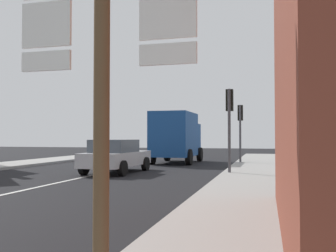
{
  "coord_description": "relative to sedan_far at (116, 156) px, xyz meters",
  "views": [
    {
      "loc": [
        6.98,
        -3.7,
        1.58
      ],
      "look_at": [
        3.51,
        9.54,
        1.99
      ],
      "focal_mm": 40.29,
      "sensor_mm": 36.0,
      "label": 1
    }
  ],
  "objects": [
    {
      "name": "sedan_far",
      "position": [
        0.0,
        0.0,
        0.0
      ],
      "size": [
        2.08,
        4.26,
        1.47
      ],
      "color": "#B7BABF",
      "rests_on": "ground"
    },
    {
      "name": "sidewalk_right",
      "position": [
        6.05,
        -3.9,
        -0.69
      ],
      "size": [
        2.72,
        44.0,
        0.14
      ],
      "primitive_type": "cube",
      "color": "#9E9B96",
      "rests_on": "ground"
    },
    {
      "name": "route_sign_post",
      "position": [
        5.1,
        -12.58,
        1.15
      ],
      "size": [
        1.66,
        0.14,
        3.2
      ],
      "color": "brown",
      "rests_on": "ground"
    },
    {
      "name": "delivery_truck",
      "position": [
        1.12,
        6.84,
        0.89
      ],
      "size": [
        2.51,
        5.01,
        3.05
      ],
      "color": "#19478C",
      "rests_on": "ground"
    },
    {
      "name": "lane_centre_stripe",
      "position": [
        -0.5,
        -5.9,
        -0.75
      ],
      "size": [
        0.16,
        12.0,
        0.01
      ],
      "primitive_type": "cube",
      "color": "silver",
      "rests_on": "ground"
    },
    {
      "name": "ground_plane",
      "position": [
        -0.5,
        -1.9,
        -0.76
      ],
      "size": [
        80.0,
        80.0,
        0.0
      ],
      "primitive_type": "plane",
      "color": "black"
    },
    {
      "name": "traffic_light_far_right",
      "position": [
        4.99,
        6.73,
        1.8
      ],
      "size": [
        0.3,
        0.49,
        3.46
      ],
      "color": "#47474C",
      "rests_on": "ground"
    },
    {
      "name": "traffic_light_near_right",
      "position": [
        4.99,
        0.15,
        1.88
      ],
      "size": [
        0.3,
        0.49,
        3.57
      ],
      "color": "#47474C",
      "rests_on": "ground"
    }
  ]
}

